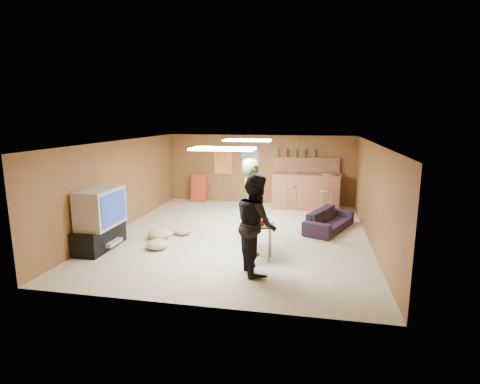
% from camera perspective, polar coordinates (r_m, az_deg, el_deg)
% --- Properties ---
extents(ground, '(7.00, 7.00, 0.00)m').
position_cam_1_polar(ground, '(9.00, -0.24, -6.50)').
color(ground, '#BCB490').
rests_on(ground, ground).
extents(ceiling, '(6.00, 7.00, 0.02)m').
position_cam_1_polar(ceiling, '(8.59, -0.26, 7.61)').
color(ceiling, silver).
rests_on(ceiling, ground).
extents(wall_back, '(6.00, 0.02, 2.20)m').
position_cam_1_polar(wall_back, '(12.14, 2.98, 3.47)').
color(wall_back, brown).
rests_on(wall_back, ground).
extents(wall_front, '(6.00, 0.02, 2.20)m').
position_cam_1_polar(wall_front, '(5.44, -7.50, -6.50)').
color(wall_front, brown).
rests_on(wall_front, ground).
extents(wall_left, '(0.02, 7.00, 2.20)m').
position_cam_1_polar(wall_left, '(9.76, -17.80, 1.01)').
color(wall_left, brown).
rests_on(wall_left, ground).
extents(wall_right, '(0.02, 7.00, 2.20)m').
position_cam_1_polar(wall_right, '(8.67, 19.59, -0.35)').
color(wall_right, brown).
rests_on(wall_right, ground).
extents(tv_stand, '(0.55, 1.30, 0.50)m').
position_cam_1_polar(tv_stand, '(8.56, -20.61, -6.45)').
color(tv_stand, black).
rests_on(tv_stand, ground).
extents(dvd_box, '(0.35, 0.50, 0.08)m').
position_cam_1_polar(dvd_box, '(8.48, -19.28, -7.23)').
color(dvd_box, '#B2B2B7').
rests_on(dvd_box, tv_stand).
extents(tv_body, '(0.60, 1.10, 0.80)m').
position_cam_1_polar(tv_body, '(8.36, -20.51, -2.24)').
color(tv_body, '#B2B2B7').
rests_on(tv_body, tv_stand).
extents(tv_screen, '(0.02, 0.95, 0.65)m').
position_cam_1_polar(tv_screen, '(8.20, -18.66, -2.37)').
color(tv_screen, navy).
rests_on(tv_screen, tv_body).
extents(bar_counter, '(2.00, 0.60, 1.10)m').
position_cam_1_polar(bar_counter, '(11.57, 9.94, 0.17)').
color(bar_counter, brown).
rests_on(bar_counter, ground).
extents(bar_lip, '(2.10, 0.12, 0.05)m').
position_cam_1_polar(bar_lip, '(11.23, 10.01, 2.68)').
color(bar_lip, '#3F2714').
rests_on(bar_lip, bar_counter).
extents(bar_shelf, '(2.00, 0.18, 0.05)m').
position_cam_1_polar(bar_shelf, '(11.88, 10.14, 5.08)').
color(bar_shelf, brown).
rests_on(bar_shelf, bar_backing).
extents(bar_backing, '(2.00, 0.14, 0.60)m').
position_cam_1_polar(bar_backing, '(11.93, 10.09, 3.66)').
color(bar_backing, brown).
rests_on(bar_backing, bar_counter).
extents(poster_left, '(0.60, 0.03, 0.85)m').
position_cam_1_polar(poster_left, '(12.29, -2.60, 4.75)').
color(poster_left, '#BF3F26').
rests_on(poster_left, wall_back).
extents(poster_right, '(0.55, 0.03, 0.80)m').
position_cam_1_polar(poster_right, '(12.11, 1.55, 4.66)').
color(poster_right, '#334C99').
rests_on(poster_right, wall_back).
extents(folding_chair_stack, '(0.50, 0.26, 0.91)m').
position_cam_1_polar(folding_chair_stack, '(12.48, -6.31, 0.62)').
color(folding_chair_stack, '#BE3B23').
rests_on(folding_chair_stack, ground).
extents(ceiling_panel_front, '(1.20, 0.60, 0.04)m').
position_cam_1_polar(ceiling_panel_front, '(7.13, -2.62, 6.60)').
color(ceiling_panel_front, white).
rests_on(ceiling_panel_front, ceiling).
extents(ceiling_panel_back, '(1.20, 0.60, 0.04)m').
position_cam_1_polar(ceiling_panel_back, '(9.77, 1.13, 7.89)').
color(ceiling_panel_back, white).
rests_on(ceiling_panel_back, ceiling).
extents(person_olive, '(0.70, 0.84, 1.97)m').
position_cam_1_polar(person_olive, '(7.59, 1.91, -2.20)').
color(person_olive, brown).
rests_on(person_olive, ground).
extents(person_black, '(0.98, 1.07, 1.80)m').
position_cam_1_polar(person_black, '(6.67, 2.44, -4.86)').
color(person_black, black).
rests_on(person_black, ground).
extents(sofa, '(1.33, 1.87, 0.51)m').
position_cam_1_polar(sofa, '(9.55, 13.45, -4.18)').
color(sofa, black).
rests_on(sofa, ground).
extents(tray_table, '(0.59, 0.49, 0.71)m').
position_cam_1_polar(tray_table, '(7.42, 3.04, -7.60)').
color(tray_table, '#3F2714').
rests_on(tray_table, ground).
extents(cup_red_near, '(0.11, 0.11, 0.11)m').
position_cam_1_polar(cup_red_near, '(7.35, 2.39, -4.39)').
color(cup_red_near, '#AD200B').
rests_on(cup_red_near, tray_table).
extents(cup_red_far, '(0.10, 0.10, 0.12)m').
position_cam_1_polar(cup_red_far, '(7.21, 3.42, -4.70)').
color(cup_red_far, '#AD200B').
rests_on(cup_red_far, tray_table).
extents(cup_blue, '(0.09, 0.09, 0.10)m').
position_cam_1_polar(cup_blue, '(7.38, 4.14, -4.42)').
color(cup_blue, '#1B148C').
rests_on(cup_blue, tray_table).
extents(bar_stool_left, '(0.42, 0.42, 1.31)m').
position_cam_1_polar(bar_stool_left, '(11.39, 7.93, 0.60)').
color(bar_stool_left, brown).
rests_on(bar_stool_left, ground).
extents(bar_stool_right, '(0.49, 0.49, 1.28)m').
position_cam_1_polar(bar_stool_right, '(10.83, 13.10, -0.23)').
color(bar_stool_right, brown).
rests_on(bar_stool_right, ground).
extents(cushion_near_tv, '(0.60, 0.60, 0.24)m').
position_cam_1_polar(cushion_near_tv, '(8.87, -12.15, -6.23)').
color(cushion_near_tv, tan).
rests_on(cushion_near_tv, ground).
extents(cushion_mid, '(0.54, 0.54, 0.19)m').
position_cam_1_polar(cushion_mid, '(9.09, -8.67, -5.85)').
color(cushion_mid, tan).
rests_on(cushion_mid, ground).
extents(cushion_far, '(0.55, 0.55, 0.21)m').
position_cam_1_polar(cushion_far, '(8.22, -12.46, -7.80)').
color(cushion_far, tan).
rests_on(cushion_far, ground).
extents(bottle_row, '(1.20, 0.08, 0.26)m').
position_cam_1_polar(bottle_row, '(11.85, 8.51, 5.87)').
color(bottle_row, '#3F7233').
rests_on(bottle_row, bar_shelf).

